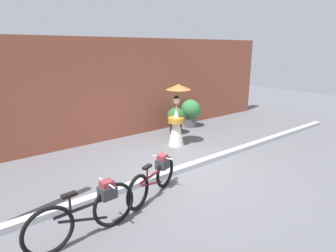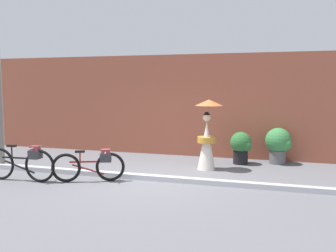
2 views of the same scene
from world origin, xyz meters
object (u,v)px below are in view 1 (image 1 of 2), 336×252
(bicycle_near_officer, at_px, (154,177))
(potted_plant_by_door, at_px, (177,119))
(bicycle_far_side, at_px, (88,212))
(person_with_parasol, at_px, (177,117))
(potted_plant_small, at_px, (191,111))

(bicycle_near_officer, relative_size, potted_plant_by_door, 1.72)
(bicycle_far_side, relative_size, person_with_parasol, 0.98)
(bicycle_near_officer, bearing_deg, bicycle_far_side, -164.56)
(person_with_parasol, relative_size, potted_plant_small, 1.81)
(bicycle_far_side, distance_m, potted_plant_small, 6.92)
(potted_plant_by_door, relative_size, potted_plant_small, 0.89)
(bicycle_near_officer, bearing_deg, potted_plant_small, 39.39)
(person_with_parasol, distance_m, potted_plant_small, 2.29)
(bicycle_near_officer, height_order, potted_plant_small, potted_plant_small)
(bicycle_near_officer, xyz_separation_m, person_with_parasol, (2.33, 2.09, 0.51))
(bicycle_far_side, relative_size, potted_plant_small, 1.78)
(bicycle_near_officer, bearing_deg, person_with_parasol, 41.91)
(bicycle_near_officer, xyz_separation_m, potted_plant_small, (4.16, 3.42, 0.19))
(bicycle_far_side, distance_m, potted_plant_by_door, 5.87)
(bicycle_far_side, bearing_deg, bicycle_near_officer, 15.44)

